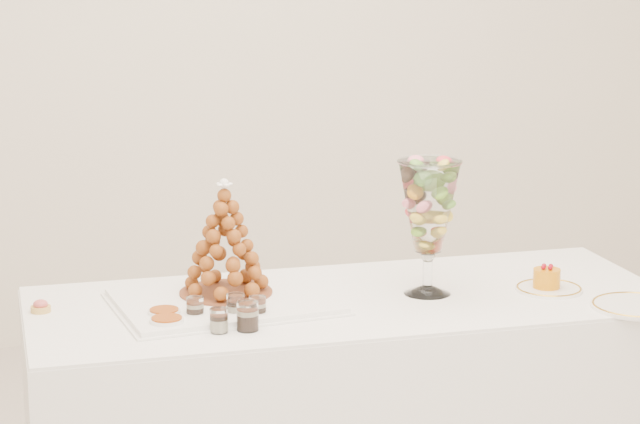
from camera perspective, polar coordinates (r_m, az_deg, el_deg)
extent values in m
cube|color=silver|center=(5.26, -4.44, 9.12)|extent=(4.50, 0.04, 2.80)
cube|color=white|center=(3.70, 1.38, -9.22)|extent=(1.87, 0.83, 0.69)
cube|color=white|center=(3.58, 1.41, -4.03)|extent=(1.86, 0.82, 0.01)
cube|color=white|center=(3.52, -4.39, -4.11)|extent=(0.65, 0.53, 0.02)
cylinder|color=white|center=(3.64, 4.92, -3.56)|extent=(0.14, 0.14, 0.02)
cylinder|color=white|center=(3.62, 4.94, -2.67)|extent=(0.03, 0.03, 0.09)
sphere|color=white|center=(3.61, 4.96, -1.95)|extent=(0.04, 0.04, 0.04)
cylinder|color=white|center=(3.72, 10.42, -3.48)|extent=(0.19, 0.19, 0.01)
cylinder|color=white|center=(3.60, 14.25, -4.20)|extent=(0.25, 0.25, 0.01)
cylinder|color=tan|center=(3.54, -12.65, -4.35)|extent=(0.06, 0.06, 0.02)
ellipsoid|color=#C24F50|center=(3.53, -12.66, -4.12)|extent=(0.04, 0.04, 0.02)
cylinder|color=white|center=(3.39, -5.73, -4.41)|extent=(0.05, 0.05, 0.06)
cylinder|color=white|center=(3.40, -3.89, -4.31)|extent=(0.05, 0.05, 0.07)
cylinder|color=white|center=(3.39, -2.87, -4.39)|extent=(0.06, 0.06, 0.06)
cylinder|color=white|center=(3.28, -4.64, -4.96)|extent=(0.05, 0.05, 0.06)
cylinder|color=white|center=(3.29, -3.33, -4.77)|extent=(0.07, 0.07, 0.08)
cylinder|color=white|center=(3.41, -7.14, -4.70)|extent=(0.09, 0.09, 0.03)
cylinder|color=white|center=(3.33, -7.01, -5.10)|extent=(0.09, 0.09, 0.03)
cylinder|color=brown|center=(3.57, -4.32, -3.67)|extent=(0.27, 0.27, 0.01)
cone|color=brown|center=(3.53, -4.37, -1.15)|extent=(0.28, 0.28, 0.32)
sphere|color=white|center=(3.50, -4.41, 1.25)|extent=(0.03, 0.03, 0.03)
cylinder|color=orange|center=(3.71, 10.32, -3.00)|extent=(0.08, 0.08, 0.06)
sphere|color=maroon|center=(3.71, 10.51, -2.45)|extent=(0.01, 0.01, 0.01)
sphere|color=maroon|center=(3.71, 10.21, -2.43)|extent=(0.01, 0.01, 0.01)
sphere|color=maroon|center=(3.69, 10.18, -2.51)|extent=(0.01, 0.01, 0.01)
sphere|color=maroon|center=(3.69, 10.48, -2.53)|extent=(0.01, 0.01, 0.01)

